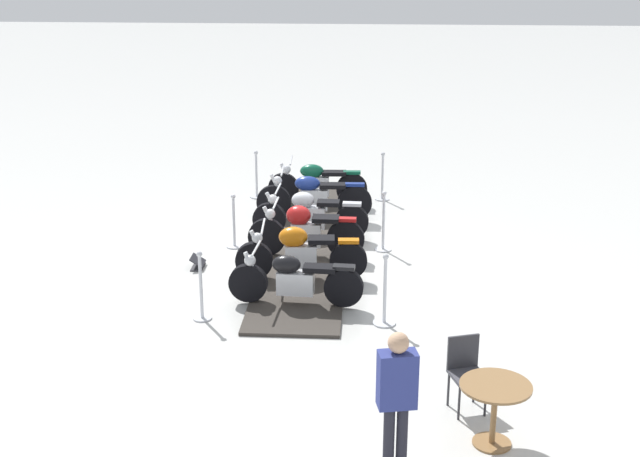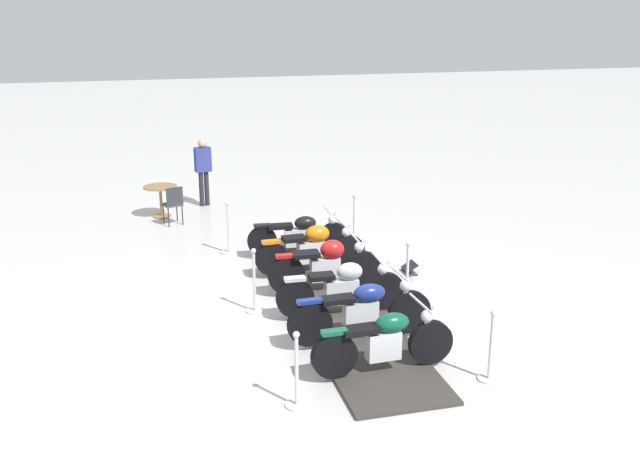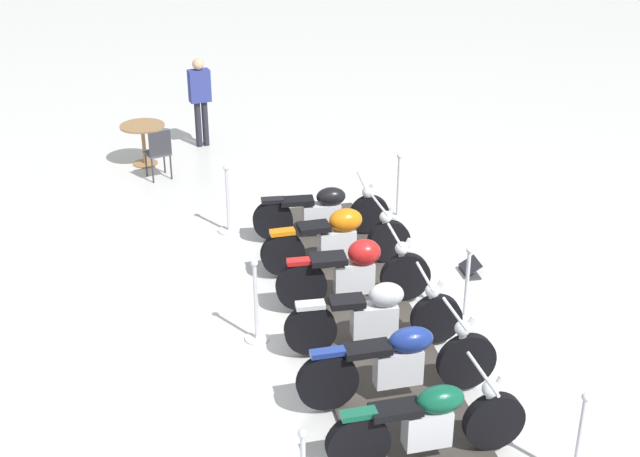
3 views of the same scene
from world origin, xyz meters
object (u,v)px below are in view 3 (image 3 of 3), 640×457
Objects in this scene: motorcycle_navy at (401,361)px; motorcycle_copper at (339,238)px; motorcycle_maroon at (356,271)px; motorcycle_forest at (430,421)px; motorcycle_chrome at (377,315)px; stanchion_left_mid at (256,313)px; cafe_chair_near_table at (159,151)px; stanchion_left_rear at (228,211)px; stanchion_right_mid at (466,294)px; bystander_person at (200,94)px; cafe_table at (143,135)px; motorcycle_black at (323,211)px; stanchion_right_front at (577,452)px; stanchion_right_rear at (398,194)px; info_placard at (470,270)px.

motorcycle_navy is 1.05× the size of motorcycle_copper.
motorcycle_forest is at bearing -88.75° from motorcycle_maroon.
stanchion_left_mid is (0.52, 1.40, -0.10)m from motorcycle_chrome.
motorcycle_copper is 4.59m from cafe_chair_near_table.
stanchion_left_rear is 0.99× the size of stanchion_left_mid.
motorcycle_navy reaches higher than stanchion_right_mid.
motorcycle_copper is at bearing 87.74° from motorcycle_navy.
stanchion_left_mid is at bearing 172.40° from cafe_chair_near_table.
motorcycle_copper is 2.12m from stanchion_left_rear.
stanchion_right_mid is 7.63m from bystander_person.
stanchion_left_mid reaches higher than motorcycle_forest.
stanchion_left_rear is at bearing -9.99° from bystander_person.
motorcycle_navy reaches higher than motorcycle_maroon.
cafe_table is (7.86, 2.61, 0.04)m from motorcycle_navy.
stanchion_left_mid is (-1.57, 1.40, -0.13)m from motorcycle_copper.
stanchion_left_mid reaches higher than motorcycle_maroon.
motorcycle_maroon is 1.50m from stanchion_left_mid.
motorcycle_black is (5.22, 0.00, -0.05)m from motorcycle_forest.
stanchion_right_mid is at bearing -59.22° from motorcycle_black.
stanchion_right_rear reaches higher than stanchion_right_front.
motorcycle_navy is 2.21× the size of stanchion_right_front.
stanchion_right_mid is at bearing -19.94° from motorcycle_maroon.
stanchion_right_rear is at bearing 74.62° from motorcycle_forest.
bystander_person reaches higher than motorcycle_maroon.
motorcycle_forest is 9.79m from bystander_person.
motorcycle_forest reaches higher than info_placard.
motorcycle_black is 2.94m from stanchion_right_mid.
stanchion_right_mid is (-2.61, -1.35, -0.12)m from motorcycle_black.
stanchion_right_mid is (-1.57, -1.34, -0.18)m from motorcycle_copper.
motorcycle_black is at bearing 87.87° from motorcycle_navy.
stanchion_right_rear is at bearing -167.13° from info_placard.
cafe_table is (3.13, 3.95, 0.18)m from stanchion_right_rear.
stanchion_left_rear is 3.37m from cafe_table.
info_placard is (3.69, -1.82, -0.44)m from motorcycle_forest.
motorcycle_forest is 0.91× the size of motorcycle_navy.
motorcycle_chrome is 3.94m from stanchion_left_rear.
motorcycle_navy reaches higher than motorcycle_chrome.
stanchion_right_front is 2.61× the size of info_placard.
cafe_chair_near_table is (4.43, 4.18, 0.47)m from info_placard.
motorcycle_forest is 2.94m from stanchion_right_mid.
stanchion_right_front reaches higher than cafe_table.
cafe_chair_near_table is (7.07, 2.36, 0.01)m from motorcycle_navy.
motorcycle_forest is at bearing -2.47° from bystander_person.
cafe_table is (5.77, 2.61, 0.04)m from motorcycle_maroon.
stanchion_right_mid is at bearing -147.87° from cafe_table.
stanchion_right_front is 4.27m from info_placard.
cafe_chair_near_table is (6.03, 2.36, 0.05)m from motorcycle_chrome.
motorcycle_black reaches higher than cafe_chair_near_table.
stanchion_left_mid is at bearing 161.41° from motorcycle_chrome.
cafe_table is at bearing 104.01° from motorcycle_forest.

